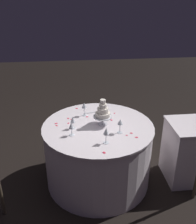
{
  "coord_description": "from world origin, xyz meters",
  "views": [
    {
      "loc": [
        0.29,
        2.6,
        2.23
      ],
      "look_at": [
        0.0,
        0.0,
        0.96
      ],
      "focal_mm": 41.45,
      "sensor_mm": 36.0,
      "label": 1
    }
  ],
  "objects_px": {
    "wine_glass_2": "(106,107)",
    "wine_glass_5": "(84,106)",
    "tiered_cake": "(103,112)",
    "wine_glass_4": "(120,123)",
    "decorative_arch": "(103,84)",
    "wine_glass_1": "(71,126)",
    "side_table": "(188,151)",
    "cake_knife": "(97,112)",
    "main_table": "(98,154)",
    "wine_glass_3": "(73,120)",
    "wine_glass_0": "(106,132)"
  },
  "relations": [
    {
      "from": "wine_glass_1",
      "to": "decorative_arch",
      "type": "bearing_deg",
      "value": 138.43
    },
    {
      "from": "main_table",
      "to": "wine_glass_3",
      "type": "distance_m",
      "value": 0.57
    },
    {
      "from": "main_table",
      "to": "wine_glass_1",
      "type": "xyz_separation_m",
      "value": [
        0.3,
        0.18,
        0.5
      ]
    },
    {
      "from": "wine_glass_0",
      "to": "tiered_cake",
      "type": "bearing_deg",
      "value": -92.39
    },
    {
      "from": "main_table",
      "to": "wine_glass_1",
      "type": "distance_m",
      "value": 0.61
    },
    {
      "from": "tiered_cake",
      "to": "side_table",
      "type": "bearing_deg",
      "value": 174.76
    },
    {
      "from": "side_table",
      "to": "main_table",
      "type": "bearing_deg",
      "value": -3.47
    },
    {
      "from": "wine_glass_4",
      "to": "cake_knife",
      "type": "height_order",
      "value": "wine_glass_4"
    },
    {
      "from": "decorative_arch",
      "to": "main_table",
      "type": "height_order",
      "value": "decorative_arch"
    },
    {
      "from": "wine_glass_0",
      "to": "wine_glass_4",
      "type": "relative_size",
      "value": 1.08
    },
    {
      "from": "main_table",
      "to": "wine_glass_5",
      "type": "xyz_separation_m",
      "value": [
        0.14,
        -0.29,
        0.52
      ]
    },
    {
      "from": "wine_glass_2",
      "to": "wine_glass_4",
      "type": "xyz_separation_m",
      "value": [
        -0.09,
        0.47,
        0.02
      ]
    },
    {
      "from": "wine_glass_1",
      "to": "wine_glass_4",
      "type": "distance_m",
      "value": 0.53
    },
    {
      "from": "wine_glass_3",
      "to": "wine_glass_4",
      "type": "bearing_deg",
      "value": 163.43
    },
    {
      "from": "tiered_cake",
      "to": "wine_glass_5",
      "type": "distance_m",
      "value": 0.33
    },
    {
      "from": "decorative_arch",
      "to": "tiered_cake",
      "type": "relative_size",
      "value": 7.03
    },
    {
      "from": "wine_glass_5",
      "to": "cake_knife",
      "type": "bearing_deg",
      "value": -155.55
    },
    {
      "from": "side_table",
      "to": "wine_glass_2",
      "type": "xyz_separation_m",
      "value": [
        0.99,
        -0.36,
        0.5
      ]
    },
    {
      "from": "decorative_arch",
      "to": "wine_glass_4",
      "type": "height_order",
      "value": "decorative_arch"
    },
    {
      "from": "main_table",
      "to": "wine_glass_4",
      "type": "height_order",
      "value": "wine_glass_4"
    },
    {
      "from": "decorative_arch",
      "to": "cake_knife",
      "type": "height_order",
      "value": "decorative_arch"
    },
    {
      "from": "tiered_cake",
      "to": "wine_glass_5",
      "type": "bearing_deg",
      "value": -52.14
    },
    {
      "from": "wine_glass_0",
      "to": "wine_glass_5",
      "type": "relative_size",
      "value": 1.01
    },
    {
      "from": "decorative_arch",
      "to": "tiered_cake",
      "type": "distance_m",
      "value": 0.7
    },
    {
      "from": "wine_glass_2",
      "to": "wine_glass_3",
      "type": "distance_m",
      "value": 0.53
    },
    {
      "from": "tiered_cake",
      "to": "wine_glass_5",
      "type": "height_order",
      "value": "tiered_cake"
    },
    {
      "from": "side_table",
      "to": "wine_glass_0",
      "type": "xyz_separation_m",
      "value": [
        1.08,
        0.3,
        0.52
      ]
    },
    {
      "from": "side_table",
      "to": "wine_glass_3",
      "type": "xyz_separation_m",
      "value": [
        1.41,
        -0.04,
        0.5
      ]
    },
    {
      "from": "wine_glass_1",
      "to": "cake_knife",
      "type": "xyz_separation_m",
      "value": [
        -0.34,
        -0.54,
        -0.11
      ]
    },
    {
      "from": "wine_glass_5",
      "to": "wine_glass_1",
      "type": "bearing_deg",
      "value": 70.44
    },
    {
      "from": "side_table",
      "to": "tiered_cake",
      "type": "xyz_separation_m",
      "value": [
        1.06,
        -0.1,
        0.55
      ]
    },
    {
      "from": "wine_glass_4",
      "to": "wine_glass_5",
      "type": "bearing_deg",
      "value": -52.21
    },
    {
      "from": "wine_glass_3",
      "to": "cake_knife",
      "type": "height_order",
      "value": "wine_glass_3"
    },
    {
      "from": "main_table",
      "to": "wine_glass_2",
      "type": "bearing_deg",
      "value": -114.31
    },
    {
      "from": "wine_glass_1",
      "to": "wine_glass_4",
      "type": "height_order",
      "value": "wine_glass_4"
    },
    {
      "from": "wine_glass_1",
      "to": "side_table",
      "type": "bearing_deg",
      "value": -175.63
    },
    {
      "from": "wine_glass_0",
      "to": "cake_knife",
      "type": "bearing_deg",
      "value": -89.28
    },
    {
      "from": "main_table",
      "to": "wine_glass_3",
      "type": "relative_size",
      "value": 8.57
    },
    {
      "from": "decorative_arch",
      "to": "wine_glass_4",
      "type": "distance_m",
      "value": 0.65
    },
    {
      "from": "tiered_cake",
      "to": "cake_knife",
      "type": "height_order",
      "value": "tiered_cake"
    },
    {
      "from": "decorative_arch",
      "to": "wine_glass_1",
      "type": "height_order",
      "value": "decorative_arch"
    },
    {
      "from": "main_table",
      "to": "decorative_arch",
      "type": "bearing_deg",
      "value": 89.99
    },
    {
      "from": "wine_glass_0",
      "to": "wine_glass_5",
      "type": "xyz_separation_m",
      "value": [
        0.18,
        -0.66,
        -0.0
      ]
    },
    {
      "from": "tiered_cake",
      "to": "wine_glass_2",
      "type": "bearing_deg",
      "value": -105.55
    },
    {
      "from": "wine_glass_0",
      "to": "wine_glass_5",
      "type": "distance_m",
      "value": 0.68
    },
    {
      "from": "wine_glass_5",
      "to": "wine_glass_4",
      "type": "bearing_deg",
      "value": 127.79
    },
    {
      "from": "wine_glass_1",
      "to": "cake_knife",
      "type": "distance_m",
      "value": 0.65
    },
    {
      "from": "side_table",
      "to": "cake_knife",
      "type": "height_order",
      "value": "cake_knife"
    },
    {
      "from": "tiered_cake",
      "to": "wine_glass_4",
      "type": "xyz_separation_m",
      "value": [
        -0.16,
        0.21,
        -0.03
      ]
    },
    {
      "from": "wine_glass_2",
      "to": "wine_glass_5",
      "type": "height_order",
      "value": "wine_glass_5"
    }
  ]
}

